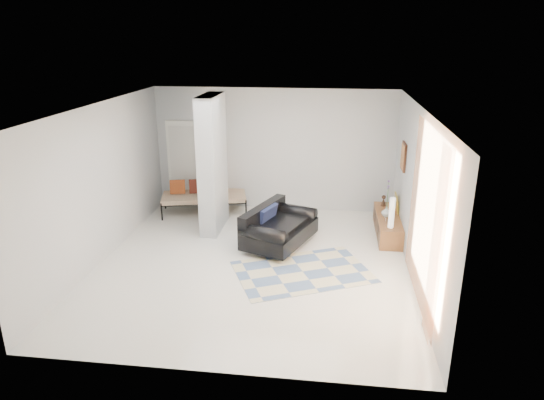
# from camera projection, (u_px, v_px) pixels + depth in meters

# --- Properties ---
(floor) EXTENTS (6.00, 6.00, 0.00)m
(floor) POSITION_uv_depth(u_px,v_px,m) (254.00, 263.00, 8.75)
(floor) COLOR silver
(floor) RESTS_ON ground
(ceiling) EXTENTS (6.00, 6.00, 0.00)m
(ceiling) POSITION_uv_depth(u_px,v_px,m) (252.00, 107.00, 7.84)
(ceiling) COLOR white
(ceiling) RESTS_ON wall_back
(wall_back) EXTENTS (6.00, 0.00, 6.00)m
(wall_back) POSITION_uv_depth(u_px,v_px,m) (274.00, 150.00, 11.11)
(wall_back) COLOR #B9BBBE
(wall_back) RESTS_ON ground
(wall_front) EXTENTS (6.00, 0.00, 6.00)m
(wall_front) POSITION_uv_depth(u_px,v_px,m) (210.00, 270.00, 5.48)
(wall_front) COLOR #B9BBBE
(wall_front) RESTS_ON ground
(wall_left) EXTENTS (0.00, 6.00, 6.00)m
(wall_left) POSITION_uv_depth(u_px,v_px,m) (100.00, 184.00, 8.62)
(wall_left) COLOR #B9BBBE
(wall_left) RESTS_ON ground
(wall_right) EXTENTS (0.00, 6.00, 6.00)m
(wall_right) POSITION_uv_depth(u_px,v_px,m) (418.00, 196.00, 7.97)
(wall_right) COLOR #B9BBBE
(wall_right) RESTS_ON ground
(partition_column) EXTENTS (0.35, 1.20, 2.80)m
(partition_column) POSITION_uv_depth(u_px,v_px,m) (213.00, 164.00, 9.93)
(partition_column) COLOR #AEB3B6
(partition_column) RESTS_ON floor
(hallway_door) EXTENTS (0.85, 0.06, 2.04)m
(hallway_door) POSITION_uv_depth(u_px,v_px,m) (186.00, 164.00, 11.44)
(hallway_door) COLOR white
(hallway_door) RESTS_ON floor
(curtain) EXTENTS (0.00, 2.55, 2.55)m
(curtain) POSITION_uv_depth(u_px,v_px,m) (425.00, 218.00, 6.88)
(curtain) COLOR #FF8843
(curtain) RESTS_ON wall_right
(wall_art) EXTENTS (0.04, 0.45, 0.55)m
(wall_art) POSITION_uv_depth(u_px,v_px,m) (404.00, 157.00, 9.49)
(wall_art) COLOR #381B0F
(wall_art) RESTS_ON wall_right
(media_console) EXTENTS (0.45, 1.74, 0.80)m
(media_console) POSITION_uv_depth(u_px,v_px,m) (387.00, 224.00, 9.98)
(media_console) COLOR brown
(media_console) RESTS_ON floor
(loveseat) EXTENTS (1.45, 1.84, 0.76)m
(loveseat) POSITION_uv_depth(u_px,v_px,m) (277.00, 228.00, 9.42)
(loveseat) COLOR silver
(loveseat) RESTS_ON floor
(daybed) EXTENTS (2.04, 1.23, 0.77)m
(daybed) POSITION_uv_depth(u_px,v_px,m) (203.00, 195.00, 11.12)
(daybed) COLOR black
(daybed) RESTS_ON floor
(area_rug) EXTENTS (2.67, 2.30, 0.01)m
(area_rug) POSITION_uv_depth(u_px,v_px,m) (303.00, 272.00, 8.43)
(area_rug) COLOR beige
(area_rug) RESTS_ON floor
(cylinder_lamp) EXTENTS (0.11, 0.11, 0.59)m
(cylinder_lamp) POSITION_uv_depth(u_px,v_px,m) (392.00, 213.00, 9.23)
(cylinder_lamp) COLOR white
(cylinder_lamp) RESTS_ON media_console
(bronze_figurine) EXTENTS (0.12, 0.12, 0.24)m
(bronze_figurine) POSITION_uv_depth(u_px,v_px,m) (383.00, 201.00, 10.45)
(bronze_figurine) COLOR #332016
(bronze_figurine) RESTS_ON media_console
(vase) EXTENTS (0.20, 0.20, 0.20)m
(vase) POSITION_uv_depth(u_px,v_px,m) (386.00, 212.00, 9.85)
(vase) COLOR silver
(vase) RESTS_ON media_console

